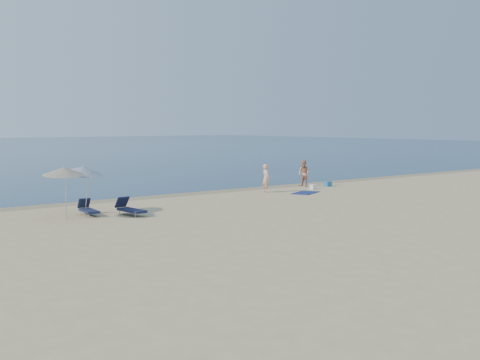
% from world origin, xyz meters
% --- Properties ---
extents(wet_sand_strip, '(240.00, 1.60, 0.00)m').
position_xyz_m(wet_sand_strip, '(0.00, 19.40, 0.00)').
color(wet_sand_strip, '#847254').
rests_on(wet_sand_strip, ground).
extents(person_left, '(0.52, 0.69, 1.70)m').
position_xyz_m(person_left, '(2.13, 17.24, 0.85)').
color(person_left, '#DDA27C').
rests_on(person_left, ground).
extents(person_right, '(0.73, 0.90, 1.74)m').
position_xyz_m(person_right, '(6.28, 18.28, 0.87)').
color(person_right, tan).
rests_on(person_right, ground).
extents(beach_towel, '(2.24, 1.81, 0.03)m').
position_xyz_m(beach_towel, '(3.72, 15.48, 0.02)').
color(beach_towel, '#101D51').
rests_on(beach_towel, ground).
extents(white_bag, '(0.36, 0.32, 0.30)m').
position_xyz_m(white_bag, '(5.59, 16.70, 0.15)').
color(white_bag, silver).
rests_on(white_bag, ground).
extents(blue_cooler, '(0.48, 0.36, 0.33)m').
position_xyz_m(blue_cooler, '(7.62, 17.38, 0.16)').
color(blue_cooler, '#1E62A3').
rests_on(blue_cooler, ground).
extents(umbrella_near, '(2.25, 2.26, 2.35)m').
position_xyz_m(umbrella_near, '(-10.08, 15.71, 2.00)').
color(umbrella_near, silver).
rests_on(umbrella_near, ground).
extents(umbrella_far, '(2.17, 2.18, 2.36)m').
position_xyz_m(umbrella_far, '(-11.39, 14.73, 2.07)').
color(umbrella_far, silver).
rests_on(umbrella_far, ground).
extents(lounger_left, '(0.69, 1.68, 0.72)m').
position_xyz_m(lounger_left, '(-10.13, 15.15, 0.26)').
color(lounger_left, '#151D3C').
rests_on(lounger_left, ground).
extents(lounger_right, '(0.75, 1.84, 0.79)m').
position_xyz_m(lounger_right, '(-8.65, 13.98, 0.29)').
color(lounger_right, '#141938').
rests_on(lounger_right, ground).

